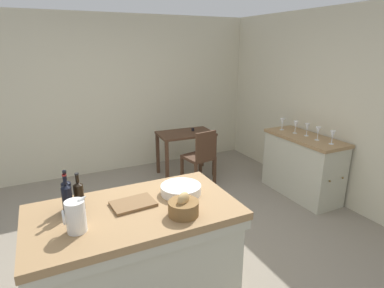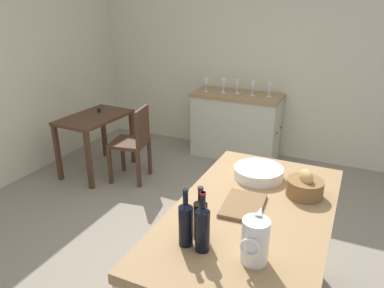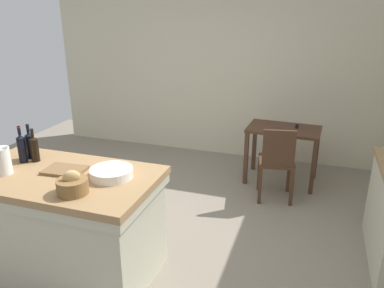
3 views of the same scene
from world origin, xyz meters
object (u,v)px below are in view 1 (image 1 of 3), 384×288
at_px(wine_bottle_green, 67,199).
at_px(cutting_board, 133,204).
at_px(wine_glass_far_right, 282,122).
at_px(wine_bottle_amber, 67,194).
at_px(wine_glass_far_left, 333,135).
at_px(wine_glass_left, 318,131).
at_px(writing_desk, 186,139).
at_px(island_table, 137,256).
at_px(wine_glass_right, 296,125).
at_px(side_cabinet, 302,166).
at_px(pitcher, 76,216).
at_px(wash_bowl, 181,189).
at_px(bread_basket, 183,207).
at_px(wooden_chair, 201,156).
at_px(wine_glass_middle, 307,127).

bearing_deg(wine_bottle_green, cutting_board, -7.73).
bearing_deg(wine_glass_far_right, wine_bottle_amber, -158.91).
height_order(wine_glass_far_left, wine_glass_left, wine_glass_left).
height_order(writing_desk, cutting_board, cutting_board).
bearing_deg(wine_glass_far_left, island_table, -168.12).
distance_m(wine_glass_far_left, wine_glass_right, 0.61).
height_order(side_cabinet, wine_glass_right, wine_glass_right).
xyz_separation_m(wine_bottle_green, wine_glass_left, (3.20, 0.67, -0.03)).
height_order(pitcher, wine_glass_left, pitcher).
xyz_separation_m(cutting_board, wine_bottle_green, (-0.47, 0.06, 0.12)).
xyz_separation_m(pitcher, wine_bottle_amber, (-0.02, 0.35, 0.01)).
distance_m(wash_bowl, wine_glass_right, 2.55).
relative_size(writing_desk, wine_glass_left, 5.04).
height_order(island_table, wine_glass_right, wine_glass_right).
xyz_separation_m(wine_bottle_amber, wine_glass_right, (3.18, 0.98, -0.03)).
xyz_separation_m(side_cabinet, bread_basket, (-2.44, -1.25, 0.53)).
xyz_separation_m(writing_desk, wooden_chair, (-0.01, -0.56, -0.12)).
xyz_separation_m(bread_basket, wine_bottle_amber, (-0.75, 0.46, 0.06)).
bearing_deg(wine_bottle_amber, cutting_board, -18.88).
bearing_deg(wine_glass_far_left, wine_glass_middle, 89.89).
xyz_separation_m(writing_desk, wash_bowl, (-1.12, -2.34, 0.34)).
distance_m(wooden_chair, pitcher, 2.85).
xyz_separation_m(cutting_board, wine_glass_right, (2.72, 1.13, 0.09)).
bearing_deg(writing_desk, wine_glass_left, -53.67).
relative_size(wooden_chair, wine_glass_right, 5.03).
distance_m(island_table, wine_bottle_green, 0.73).
bearing_deg(wine_glass_far_right, wine_glass_left, -84.59).
bearing_deg(wine_bottle_amber, wooden_chair, 39.67).
xyz_separation_m(wine_glass_far_left, wine_glass_middle, (0.00, 0.43, 0.00)).
relative_size(wine_bottle_amber, wine_glass_far_right, 1.80).
xyz_separation_m(cutting_board, wine_glass_far_left, (2.77, 0.52, 0.08)).
distance_m(side_cabinet, wash_bowl, 2.54).
height_order(island_table, cutting_board, cutting_board).
bearing_deg(wash_bowl, wine_glass_middle, 21.66).
height_order(island_table, wine_glass_middle, wine_glass_middle).
distance_m(pitcher, wine_glass_left, 3.31).
bearing_deg(cutting_board, wooden_chair, 49.71).
relative_size(side_cabinet, wine_glass_middle, 6.72).
height_order(island_table, wooden_chair, island_table).
bearing_deg(wine_glass_left, wine_glass_middle, 82.88).
height_order(wooden_chair, wine_bottle_green, wine_bottle_green).
bearing_deg(wooden_chair, wine_bottle_green, -138.87).
distance_m(bread_basket, cutting_board, 0.43).
relative_size(wine_bottle_amber, wine_glass_right, 1.73).
bearing_deg(wine_glass_middle, island_table, -159.90).
distance_m(wooden_chair, wine_bottle_green, 2.71).
height_order(side_cabinet, wine_glass_far_right, wine_glass_far_right).
relative_size(wooden_chair, pitcher, 3.45).
bearing_deg(wine_glass_far_left, wooden_chair, 133.91).
distance_m(cutting_board, wine_glass_far_left, 2.82).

